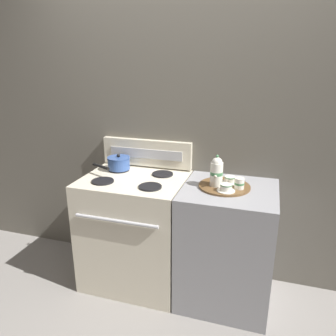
{
  "coord_description": "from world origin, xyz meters",
  "views": [
    {
      "loc": [
        0.6,
        -2.12,
        1.73
      ],
      "look_at": [
        -0.08,
        0.08,
        0.96
      ],
      "focal_mm": 35.0,
      "sensor_mm": 36.0,
      "label": 1
    }
  ],
  "objects_px": {
    "serving_tray": "(224,186)",
    "creamer_jug": "(239,183)",
    "teacup_left": "(230,180)",
    "teacup_right": "(226,188)",
    "stove": "(135,230)",
    "saucepan": "(118,163)",
    "teapot": "(217,172)"
  },
  "relations": [
    {
      "from": "serving_tray",
      "to": "creamer_jug",
      "type": "height_order",
      "value": "creamer_jug"
    },
    {
      "from": "teacup_left",
      "to": "teacup_right",
      "type": "height_order",
      "value": "same"
    },
    {
      "from": "stove",
      "to": "teacup_left",
      "type": "relative_size",
      "value": 7.39
    },
    {
      "from": "teacup_right",
      "to": "saucepan",
      "type": "bearing_deg",
      "value": 166.37
    },
    {
      "from": "teacup_left",
      "to": "saucepan",
      "type": "bearing_deg",
      "value": 176.36
    },
    {
      "from": "stove",
      "to": "teapot",
      "type": "relative_size",
      "value": 4.02
    },
    {
      "from": "stove",
      "to": "teacup_left",
      "type": "xyz_separation_m",
      "value": [
        0.71,
        0.08,
        0.48
      ]
    },
    {
      "from": "saucepan",
      "to": "teapot",
      "type": "bearing_deg",
      "value": -9.39
    },
    {
      "from": "stove",
      "to": "creamer_jug",
      "type": "bearing_deg",
      "value": -0.62
    },
    {
      "from": "teacup_left",
      "to": "creamer_jug",
      "type": "bearing_deg",
      "value": -49.68
    },
    {
      "from": "creamer_jug",
      "to": "stove",
      "type": "bearing_deg",
      "value": 179.38
    },
    {
      "from": "teapot",
      "to": "teacup_right",
      "type": "relative_size",
      "value": 1.84
    },
    {
      "from": "teacup_left",
      "to": "creamer_jug",
      "type": "xyz_separation_m",
      "value": [
        0.07,
        -0.09,
        0.01
      ]
    },
    {
      "from": "teacup_left",
      "to": "teacup_right",
      "type": "bearing_deg",
      "value": -92.01
    },
    {
      "from": "serving_tray",
      "to": "teacup_left",
      "type": "bearing_deg",
      "value": 61.01
    },
    {
      "from": "stove",
      "to": "serving_tray",
      "type": "height_order",
      "value": "serving_tray"
    },
    {
      "from": "teapot",
      "to": "teacup_left",
      "type": "xyz_separation_m",
      "value": [
        0.09,
        0.08,
        -0.08
      ]
    },
    {
      "from": "saucepan",
      "to": "teacup_right",
      "type": "relative_size",
      "value": 2.46
    },
    {
      "from": "saucepan",
      "to": "serving_tray",
      "type": "distance_m",
      "value": 0.87
    },
    {
      "from": "teapot",
      "to": "teacup_right",
      "type": "height_order",
      "value": "teapot"
    },
    {
      "from": "teacup_left",
      "to": "creamer_jug",
      "type": "height_order",
      "value": "creamer_jug"
    },
    {
      "from": "teacup_right",
      "to": "creamer_jug",
      "type": "relative_size",
      "value": 1.59
    },
    {
      "from": "serving_tray",
      "to": "teacup_right",
      "type": "relative_size",
      "value": 2.96
    },
    {
      "from": "saucepan",
      "to": "teapot",
      "type": "xyz_separation_m",
      "value": [
        0.81,
        -0.13,
        0.05
      ]
    },
    {
      "from": "saucepan",
      "to": "creamer_jug",
      "type": "bearing_deg",
      "value": -8.39
    },
    {
      "from": "teacup_right",
      "to": "stove",
      "type": "bearing_deg",
      "value": 173.39
    },
    {
      "from": "stove",
      "to": "teacup_right",
      "type": "height_order",
      "value": "teacup_right"
    },
    {
      "from": "teacup_left",
      "to": "serving_tray",
      "type": "bearing_deg",
      "value": -118.99
    },
    {
      "from": "saucepan",
      "to": "teacup_left",
      "type": "height_order",
      "value": "saucepan"
    },
    {
      "from": "serving_tray",
      "to": "creamer_jug",
      "type": "distance_m",
      "value": 0.12
    },
    {
      "from": "saucepan",
      "to": "serving_tray",
      "type": "relative_size",
      "value": 0.83
    },
    {
      "from": "saucepan",
      "to": "teacup_right",
      "type": "distance_m",
      "value": 0.91
    }
  ]
}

